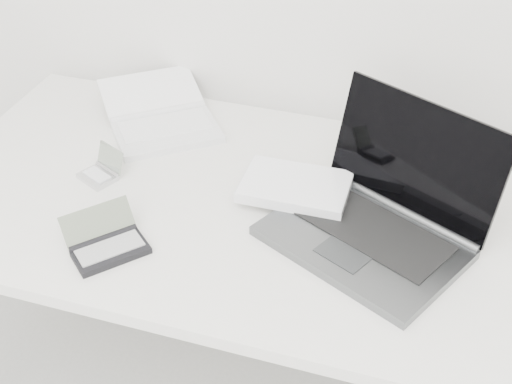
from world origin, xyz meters
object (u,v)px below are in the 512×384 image
(netbook_open_white, at_px, (162,120))
(palmtop_charcoal, at_px, (107,244))
(desk, at_px, (274,222))
(laptop_large, at_px, (359,210))

(netbook_open_white, bearing_deg, palmtop_charcoal, -117.70)
(desk, bearing_deg, laptop_large, -3.91)
(netbook_open_white, height_order, palmtop_charcoal, palmtop_charcoal)
(laptop_large, height_order, palmtop_charcoal, laptop_large)
(laptop_large, height_order, netbook_open_white, laptop_large)
(laptop_large, relative_size, netbook_open_white, 1.33)
(desk, relative_size, palmtop_charcoal, 8.22)
(netbook_open_white, relative_size, palmtop_charcoal, 2.16)
(laptop_large, distance_m, palmtop_charcoal, 0.53)
(desk, relative_size, netbook_open_white, 3.80)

